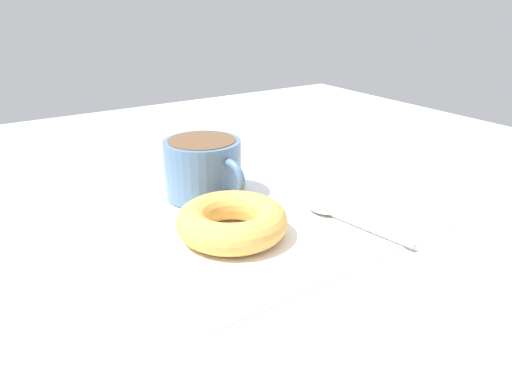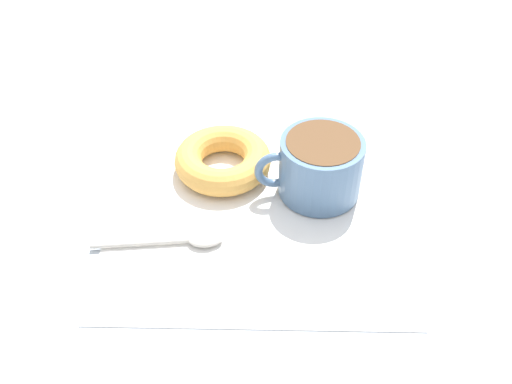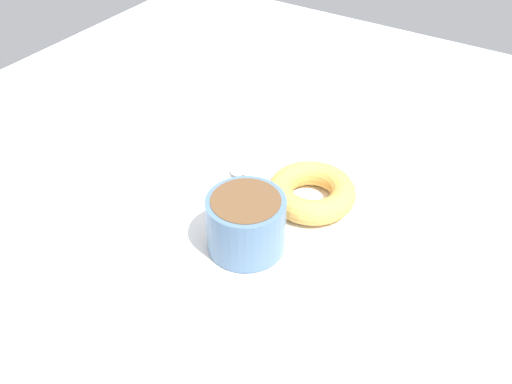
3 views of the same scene
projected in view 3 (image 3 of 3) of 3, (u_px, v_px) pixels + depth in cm
name	position (u px, v px, depth cm)	size (l,w,h in cm)	color
ground_plane	(274.00, 207.00, 73.78)	(120.00, 120.00, 2.00)	#B2BCC6
napkin	(256.00, 205.00, 72.23)	(31.24, 31.24, 0.30)	white
coffee_cup	(247.00, 221.00, 64.29)	(9.04, 11.72, 6.84)	slate
donut	(312.00, 192.00, 71.56)	(11.12, 11.12, 3.15)	gold
spoon	(246.00, 161.00, 78.70)	(3.45, 13.45, 0.90)	#B7B2A8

